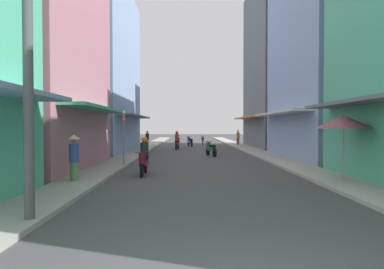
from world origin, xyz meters
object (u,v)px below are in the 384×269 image
motorbike_red (177,141)px  motorbike_blue (190,141)px  motorbike_maroon (144,158)px  pedestrian_far (147,139)px  motorbike_green (211,149)px  utility_pole (28,25)px  pedestrian_midway (238,138)px  vendor_umbrella (344,122)px  street_sign_no_entry (124,132)px  motorbike_silver (203,140)px  pedestrian_crossing (74,156)px

motorbike_red → motorbike_blue: bearing=76.0°
motorbike_maroon → pedestrian_far: motorbike_maroon is taller
motorbike_green → utility_pole: utility_pole is taller
motorbike_blue → pedestrian_midway: 5.17m
motorbike_green → pedestrian_midway: (3.69, 12.44, 0.31)m
motorbike_green → vendor_umbrella: (3.73, -11.23, 1.64)m
motorbike_blue → motorbike_red: bearing=-104.0°
pedestrian_midway → street_sign_no_entry: bearing=-114.4°
motorbike_silver → motorbike_maroon: size_ratio=1.00×
motorbike_red → pedestrian_crossing: (-3.08, -17.45, 0.26)m
motorbike_silver → motorbike_maroon: bearing=-98.7°
motorbike_maroon → utility_pole: bearing=-101.4°
motorbike_green → pedestrian_far: (-5.48, 10.89, 0.28)m
pedestrian_crossing → utility_pole: utility_pole is taller
motorbike_green → pedestrian_crossing: bearing=-116.7°
motorbike_silver → utility_pole: (-4.92, -29.89, 3.52)m
motorbike_silver → motorbike_red: (-2.54, -7.52, 0.20)m
pedestrian_far → motorbike_green: bearing=-63.3°
motorbike_green → vendor_umbrella: size_ratio=0.74×
motorbike_blue → utility_pole: utility_pole is taller
motorbike_red → street_sign_no_entry: size_ratio=0.68×
street_sign_no_entry → vendor_umbrella: bearing=-31.7°
pedestrian_midway → utility_pole: utility_pole is taller
motorbike_red → street_sign_no_entry: (-2.27, -12.53, 1.01)m
motorbike_blue → motorbike_maroon: 19.96m
motorbike_green → street_sign_no_entry: (-4.70, -6.02, 1.21)m
pedestrian_midway → pedestrian_crossing: bearing=-111.5°
motorbike_silver → pedestrian_crossing: 25.60m
motorbike_green → motorbike_blue: bearing=96.6°
pedestrian_far → street_sign_no_entry: street_sign_no_entry is taller
vendor_umbrella → pedestrian_far: bearing=112.6°
utility_pole → street_sign_no_entry: 10.11m
motorbike_red → utility_pole: utility_pole is taller
motorbike_green → street_sign_no_entry: street_sign_no_entry is taller
motorbike_silver → pedestrian_crossing: size_ratio=1.06×
utility_pole → motorbike_red: bearing=83.9°
motorbike_red → vendor_umbrella: (6.16, -17.74, 1.44)m
motorbike_silver → motorbike_blue: size_ratio=1.02×
motorbike_blue → motorbike_green: 11.14m
motorbike_red → pedestrian_midway: (6.11, 5.93, 0.11)m
street_sign_no_entry → motorbike_maroon: bearing=-64.3°
motorbike_green → utility_pole: size_ratio=0.22×
motorbike_blue → vendor_umbrella: 22.92m
motorbike_red → utility_pole: (-2.37, -22.37, 3.32)m
vendor_umbrella → utility_pole: bearing=-151.5°
pedestrian_midway → motorbike_blue: bearing=-164.6°
motorbike_red → vendor_umbrella: bearing=-70.9°
motorbike_silver → pedestrian_crossing: pedestrian_crossing is taller
utility_pole → street_sign_no_entry: size_ratio=2.98×
motorbike_red → street_sign_no_entry: bearing=-100.3°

